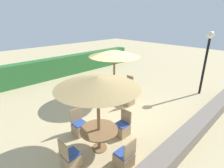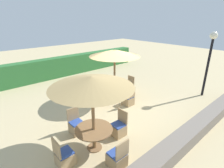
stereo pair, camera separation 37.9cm
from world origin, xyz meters
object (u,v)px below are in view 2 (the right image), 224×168
at_px(patio_chair_center_east, 128,88).
at_px(patio_chair_front_left_south, 117,158).
at_px(round_table_center, 114,87).
at_px(patio_chair_front_left_west, 64,157).
at_px(patio_chair_center_west, 98,99).
at_px(lamp_post, 210,52).
at_px(patio_chair_front_left_north, 76,126).
at_px(parasol_front_left, 92,82).
at_px(patio_chair_front_left_east, 119,128).
at_px(parasol_center, 115,53).
at_px(patio_chair_center_south, 128,100).
at_px(round_table_front_left, 94,132).
at_px(patio_chair_center_north, 102,88).

distance_m(patio_chair_center_east, patio_chair_front_left_south, 5.25).
relative_size(round_table_center, patio_chair_front_left_west, 1.26).
height_order(patio_chair_center_west, patio_chair_front_left_west, same).
height_order(lamp_post, patio_chair_front_left_north, lamp_post).
relative_size(patio_chair_front_left_west, patio_chair_front_left_south, 1.00).
relative_size(parasol_front_left, patio_chair_front_left_south, 2.63).
height_order(round_table_center, patio_chair_front_left_east, patio_chair_front_left_east).
bearing_deg(patio_chair_center_west, parasol_center, 91.03).
height_order(patio_chair_center_east, patio_chair_center_south, same).
height_order(patio_chair_center_east, patio_chair_front_left_east, same).
bearing_deg(patio_chair_front_left_east, patio_chair_front_left_south, 135.19).
distance_m(round_table_center, patio_chair_center_east, 1.10).
xyz_separation_m(parasol_front_left, round_table_front_left, (-0.00, -0.00, -1.68)).
height_order(lamp_post, patio_chair_center_south, lamp_post).
bearing_deg(patio_chair_center_west, patio_chair_front_left_west, -51.81).
height_order(patio_chair_center_north, patio_chair_front_left_south, same).
height_order(parasol_center, parasol_front_left, parasol_center).
bearing_deg(patio_chair_front_left_east, patio_chair_center_east, -51.66).
bearing_deg(patio_chair_center_north, patio_chair_center_east, 136.74).
distance_m(round_table_center, patio_chair_front_left_north, 3.29).
distance_m(patio_chair_center_south, parasol_front_left, 3.84).
bearing_deg(round_table_front_left, round_table_center, 38.27).
bearing_deg(patio_chair_center_south, lamp_post, -25.97).
xyz_separation_m(patio_chair_center_north, patio_chair_front_left_south, (-2.91, -4.42, 0.00)).
xyz_separation_m(round_table_front_left, patio_chair_front_left_west, (-1.04, -0.00, -0.33)).
bearing_deg(patio_chair_front_left_south, patio_chair_front_left_west, 137.06).
height_order(patio_chair_center_north, parasol_front_left, parasol_front_left).
bearing_deg(patio_chair_front_left_west, parasol_front_left, 90.14).
distance_m(patio_chair_center_north, round_table_front_left, 4.52).
height_order(lamp_post, round_table_front_left, lamp_post).
bearing_deg(round_table_center, patio_chair_front_left_west, -149.60).
bearing_deg(patio_chair_center_south, patio_chair_front_left_north, -175.09).
xyz_separation_m(patio_chair_front_left_north, patio_chair_front_left_south, (0.06, -2.11, 0.00)).
height_order(round_table_center, patio_chair_front_left_west, patio_chair_front_left_west).
bearing_deg(round_table_center, patio_chair_center_east, -0.47).
bearing_deg(round_table_front_left, patio_chair_center_west, 50.30).
relative_size(lamp_post, patio_chair_front_left_south, 3.57).
relative_size(parasol_center, patio_chair_center_north, 2.72).
distance_m(parasol_center, patio_chair_front_left_west, 5.14).
height_order(patio_chair_front_left_west, patio_chair_front_left_east, same).
height_order(parasol_front_left, patio_chair_front_left_north, parasol_front_left).
xyz_separation_m(patio_chair_front_left_west, patio_chair_front_left_east, (2.09, -0.01, 0.00)).
xyz_separation_m(patio_chair_center_east, patio_chair_front_left_east, (-3.01, -2.38, 0.00)).
height_order(patio_chair_center_south, patio_chair_front_left_west, same).
bearing_deg(parasol_center, round_table_center, 90.00).
distance_m(patio_chair_center_south, patio_chair_front_left_north, 2.99).
height_order(patio_chair_front_left_east, patio_chair_front_left_south, same).
relative_size(patio_chair_front_left_north, patio_chair_front_left_east, 1.00).
distance_m(patio_chair_center_west, parasol_front_left, 3.66).
height_order(round_table_center, patio_chair_center_north, patio_chair_center_north).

